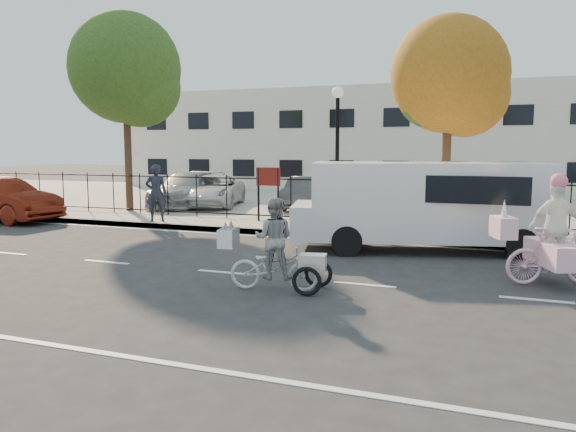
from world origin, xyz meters
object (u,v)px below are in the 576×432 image
at_px(zebra_trike, 274,255).
at_px(lot_car_c, 305,193).
at_px(white_van, 423,202).
at_px(lamppost, 337,131).
at_px(unicorn_bike, 553,244).
at_px(lot_car_b, 213,191).
at_px(lot_car_a, 187,189).
at_px(pedestrian, 156,193).

xyz_separation_m(zebra_trike, lot_car_c, (-3.55, 12.02, 0.13)).
distance_m(zebra_trike, white_van, 5.46).
distance_m(lamppost, lot_car_c, 5.47).
distance_m(unicorn_bike, lot_car_b, 15.35).
bearing_deg(white_van, lamppost, 123.55).
bearing_deg(lamppost, lot_car_c, 120.59).
xyz_separation_m(unicorn_bike, lot_car_b, (-12.26, 9.24, 0.01)).
bearing_deg(white_van, lot_car_a, 135.27).
bearing_deg(lot_car_b, zebra_trike, -73.08).
xyz_separation_m(zebra_trike, lot_car_b, (-7.47, 11.46, 0.14)).
bearing_deg(zebra_trike, lot_car_c, 5.99).
relative_size(lamppost, zebra_trike, 2.16).
relative_size(zebra_trike, lot_car_b, 0.43).
distance_m(white_van, pedestrian, 9.03).
xyz_separation_m(lamppost, lot_car_b, (-6.44, 3.70, -2.31)).
relative_size(lot_car_a, lot_car_b, 1.04).
xyz_separation_m(lot_car_a, lot_car_b, (1.02, 0.33, -0.06)).
distance_m(lamppost, unicorn_bike, 8.37).
bearing_deg(lot_car_b, lot_car_c, -8.02).
bearing_deg(pedestrian, lot_car_c, -155.57).
bearing_deg(lot_car_c, lamppost, -65.72).
bearing_deg(lot_car_c, zebra_trike, -79.84).
relative_size(zebra_trike, lot_car_c, 0.52).
relative_size(unicorn_bike, white_van, 0.32).
height_order(white_van, lot_car_c, white_van).
relative_size(white_van, pedestrian, 3.51).
distance_m(pedestrian, lot_car_b, 4.98).
bearing_deg(white_van, pedestrian, 156.02).
height_order(lamppost, lot_car_a, lamppost).
relative_size(white_van, lot_car_b, 1.43).
xyz_separation_m(white_van, pedestrian, (-8.91, 1.47, -0.13)).
bearing_deg(lamppost, white_van, -41.83).
bearing_deg(unicorn_bike, pedestrian, 49.29).
height_order(white_van, lot_car_a, white_van).
height_order(zebra_trike, lot_car_b, zebra_trike).
xyz_separation_m(lot_car_b, lot_car_c, (3.92, 0.56, -0.01)).
relative_size(unicorn_bike, lot_car_b, 0.46).
relative_size(zebra_trike, unicorn_bike, 0.93).
bearing_deg(pedestrian, white_van, 136.45).
relative_size(lamppost, lot_car_b, 0.93).
height_order(unicorn_bike, lot_car_b, unicorn_bike).
distance_m(lot_car_a, lot_car_b, 1.08).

